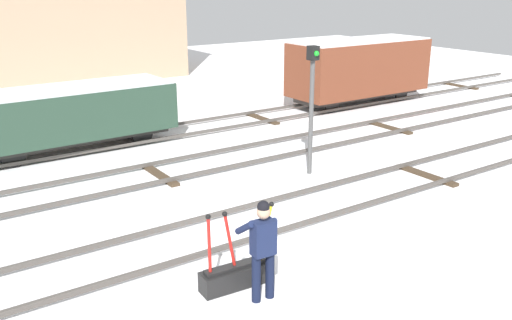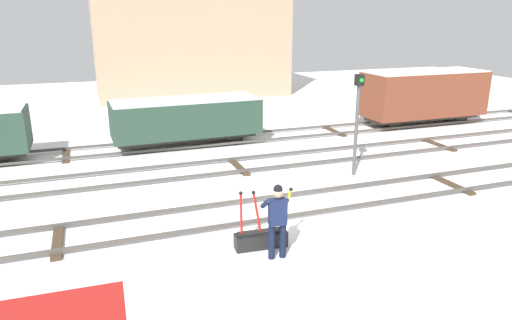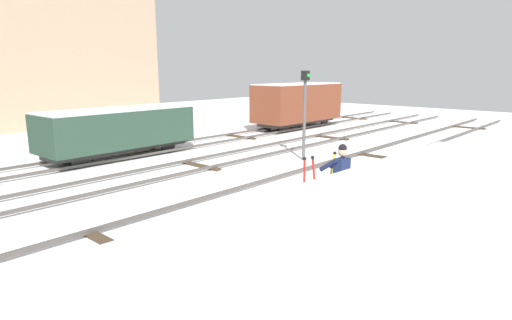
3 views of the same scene
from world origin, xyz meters
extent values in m
plane|color=white|center=(0.00, 0.00, 0.00)|extent=(60.00, 60.00, 0.00)
cube|color=#4C4742|center=(0.00, -0.72, 0.13)|extent=(44.00, 0.07, 0.10)
cube|color=#4C4742|center=(0.00, 0.72, 0.13)|extent=(44.00, 0.07, 0.10)
cube|color=#423323|center=(-5.87, 0.00, 0.04)|extent=(0.24, 1.94, 0.08)
cube|color=#423323|center=(5.87, 0.00, 0.04)|extent=(0.24, 1.94, 0.08)
cube|color=#423323|center=(17.60, 0.00, 0.04)|extent=(0.24, 1.94, 0.08)
cube|color=#4C4742|center=(0.00, 3.31, 0.13)|extent=(44.00, 0.07, 0.10)
cube|color=#4C4742|center=(0.00, 4.75, 0.13)|extent=(44.00, 0.07, 0.10)
cube|color=#423323|center=(0.00, 4.03, 0.04)|extent=(0.24, 1.94, 0.08)
cube|color=#423323|center=(8.80, 4.03, 0.04)|extent=(0.24, 1.94, 0.08)
cube|color=#423323|center=(17.60, 4.03, 0.04)|extent=(0.24, 1.94, 0.08)
cube|color=#4C4742|center=(0.00, 6.92, 0.13)|extent=(44.00, 0.07, 0.10)
cube|color=#4C4742|center=(0.00, 8.36, 0.13)|extent=(44.00, 0.07, 0.10)
cube|color=#423323|center=(5.87, 7.64, 0.04)|extent=(0.24, 1.94, 0.08)
cube|color=#423323|center=(17.60, 7.64, 0.04)|extent=(0.24, 1.94, 0.08)
cube|color=black|center=(-1.34, -1.88, 0.18)|extent=(1.26, 0.45, 0.36)
cube|color=black|center=(-1.34, -1.88, 0.39)|extent=(1.13, 0.28, 0.06)
cylinder|color=red|center=(-1.81, -1.84, 0.88)|extent=(0.07, 0.06, 1.05)
sphere|color=black|center=(-1.82, -1.84, 1.41)|extent=(0.09, 0.09, 0.09)
cylinder|color=red|center=(-1.43, -1.87, 0.88)|extent=(0.24, 0.07, 1.04)
sphere|color=black|center=(-1.52, -1.86, 1.39)|extent=(0.09, 0.09, 0.09)
cylinder|color=yellow|center=(-0.75, -1.92, 0.87)|extent=(0.31, 0.08, 1.03)
sphere|color=black|center=(-0.62, -1.93, 1.38)|extent=(0.09, 0.09, 0.09)
cylinder|color=#111831|center=(-1.31, -2.46, 0.41)|extent=(0.15, 0.15, 0.82)
cylinder|color=#111831|center=(-1.05, -2.48, 0.41)|extent=(0.15, 0.15, 0.82)
cube|color=#192347|center=(-1.18, -2.47, 1.11)|extent=(0.40, 0.27, 0.58)
sphere|color=tan|center=(-1.18, -2.47, 1.56)|extent=(0.22, 0.22, 0.22)
sphere|color=black|center=(-1.18, -2.47, 1.65)|extent=(0.20, 0.20, 0.20)
cylinder|color=#192347|center=(-1.37, -2.23, 1.24)|extent=(0.15, 0.52, 0.40)
cylinder|color=#192347|center=(-0.95, -2.24, 1.23)|extent=(0.15, 0.54, 0.37)
cylinder|color=#4C4C4C|center=(3.46, 1.95, 1.53)|extent=(0.12, 0.12, 3.06)
cube|color=black|center=(3.46, 1.95, 3.24)|extent=(0.24, 0.24, 0.36)
sphere|color=green|center=(3.46, 1.82, 3.24)|extent=(0.14, 0.14, 0.14)
cube|color=tan|center=(2.04, 20.70, 4.29)|extent=(12.38, 5.52, 8.59)
cube|color=#2D2B28|center=(10.75, 7.64, 0.40)|extent=(5.78, 1.35, 0.20)
cube|color=brown|center=(10.75, 7.64, 1.55)|extent=(6.09, 2.24, 2.09)
cube|color=white|center=(10.75, 7.64, 2.62)|extent=(5.97, 2.15, 0.06)
cylinder|color=black|center=(8.77, 7.02, 0.35)|extent=(0.70, 0.10, 0.70)
cylinder|color=black|center=(8.77, 8.25, 0.35)|extent=(0.70, 0.10, 0.70)
cylinder|color=black|center=(12.73, 7.03, 0.35)|extent=(0.70, 0.10, 0.70)
cylinder|color=black|center=(12.72, 8.26, 0.35)|extent=(0.70, 0.10, 0.70)
cube|color=#2D2B28|center=(-1.10, 7.64, 0.40)|extent=(5.73, 1.40, 0.20)
cube|color=#284233|center=(-1.10, 7.64, 1.20)|extent=(6.06, 2.24, 1.41)
cube|color=white|center=(-1.10, 7.64, 1.94)|extent=(5.93, 2.16, 0.06)
cylinder|color=black|center=(-3.03, 7.02, 0.35)|extent=(0.70, 0.12, 0.70)
cylinder|color=black|center=(-3.06, 8.16, 0.35)|extent=(0.70, 0.12, 0.70)
cylinder|color=black|center=(0.87, 7.12, 0.35)|extent=(0.70, 0.12, 0.70)
cylinder|color=black|center=(0.84, 8.27, 0.35)|extent=(0.70, 0.12, 0.70)
camera|label=1|loc=(-5.87, -9.13, 5.08)|focal=39.53mm
camera|label=2|loc=(-4.84, -11.23, 5.23)|focal=32.98mm
camera|label=3|loc=(-9.86, -7.53, 3.46)|focal=29.93mm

